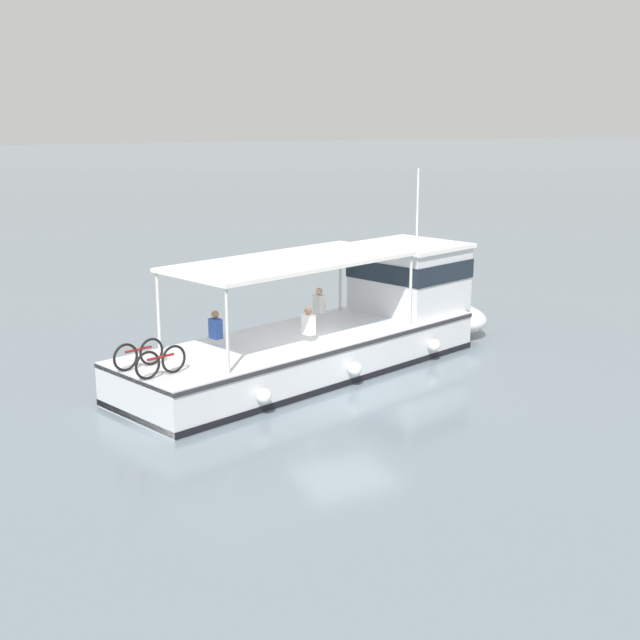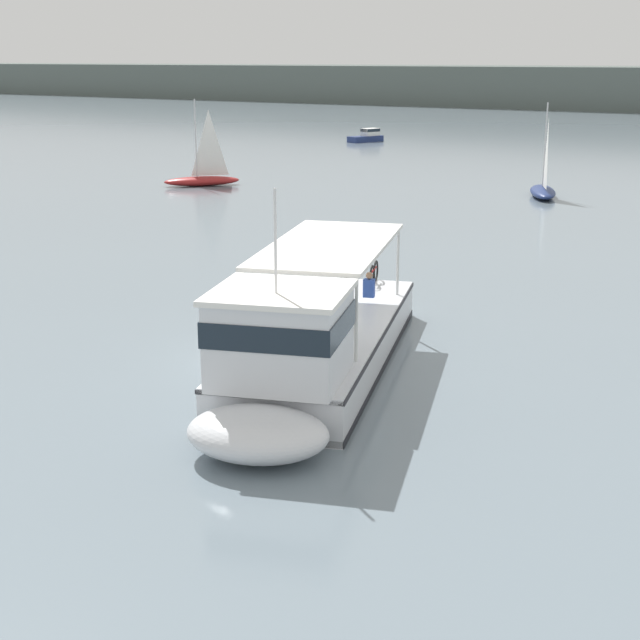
# 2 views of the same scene
# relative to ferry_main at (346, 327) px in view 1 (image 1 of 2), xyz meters

# --- Properties ---
(ground_plane) EXTENTS (400.00, 400.00, 0.00)m
(ground_plane) POSITION_rel_ferry_main_xyz_m (-2.07, 1.09, -1.02)
(ground_plane) COLOR slate
(ferry_main) EXTENTS (7.19, 13.00, 5.32)m
(ferry_main) POSITION_rel_ferry_main_xyz_m (0.00, 0.00, 0.00)
(ferry_main) COLOR silver
(ferry_main) RESTS_ON ground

